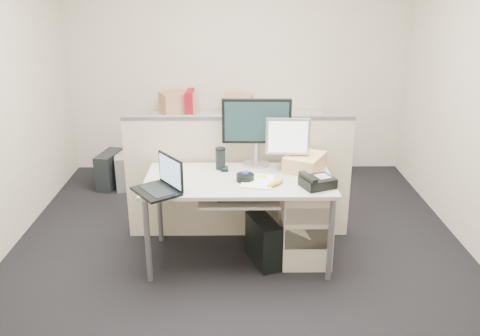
{
  "coord_description": "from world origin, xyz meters",
  "views": [
    {
      "loc": [
        -0.03,
        -3.77,
        2.22
      ],
      "look_at": [
        0.01,
        0.15,
        0.76
      ],
      "focal_mm": 38.0,
      "sensor_mm": 36.0,
      "label": 1
    }
  ],
  "objects_px": {
    "desk": "(239,186)",
    "laptop": "(155,176)",
    "monitor_main": "(256,132)",
    "desk_phone": "(318,182)"
  },
  "relations": [
    {
      "from": "desk",
      "to": "laptop",
      "type": "distance_m",
      "value": 0.71
    },
    {
      "from": "desk",
      "to": "monitor_main",
      "type": "bearing_deg",
      "value": 64.89
    },
    {
      "from": "monitor_main",
      "to": "laptop",
      "type": "relative_size",
      "value": 1.64
    },
    {
      "from": "desk",
      "to": "monitor_main",
      "type": "height_order",
      "value": "monitor_main"
    },
    {
      "from": "desk",
      "to": "desk_phone",
      "type": "bearing_deg",
      "value": -16.7
    },
    {
      "from": "laptop",
      "to": "desk_phone",
      "type": "distance_m",
      "value": 1.23
    },
    {
      "from": "monitor_main",
      "to": "desk",
      "type": "bearing_deg",
      "value": -113.67
    },
    {
      "from": "desk_phone",
      "to": "laptop",
      "type": "bearing_deg",
      "value": 162.43
    },
    {
      "from": "desk",
      "to": "desk_phone",
      "type": "relative_size",
      "value": 6.32
    },
    {
      "from": "monitor_main",
      "to": "desk_phone",
      "type": "xyz_separation_m",
      "value": [
        0.45,
        -0.5,
        -0.25
      ]
    }
  ]
}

